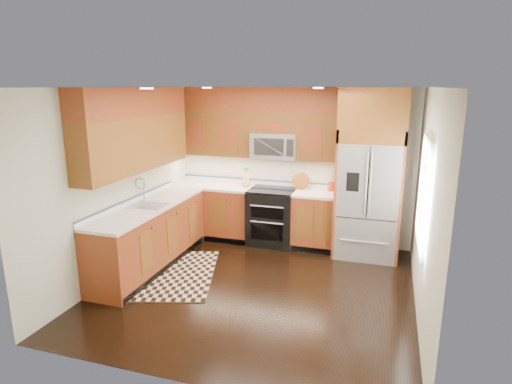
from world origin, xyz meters
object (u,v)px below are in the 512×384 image
(knife_block, at_px, (246,179))
(utensil_crock, at_px, (331,184))
(refrigerator, at_px, (370,174))
(range, at_px, (272,217))
(rug, at_px, (178,274))

(knife_block, xyz_separation_m, utensil_crock, (1.44, 0.08, -0.02))
(knife_block, bearing_deg, refrigerator, -4.88)
(range, relative_size, knife_block, 2.97)
(range, distance_m, knife_block, 0.80)
(rug, bearing_deg, range, 42.84)
(refrigerator, distance_m, rug, 3.22)
(refrigerator, relative_size, knife_block, 8.16)
(range, bearing_deg, utensil_crock, 12.89)
(utensil_crock, bearing_deg, refrigerator, -22.54)
(rug, xyz_separation_m, knife_block, (0.45, 1.74, 1.06))
(range, bearing_deg, refrigerator, -1.40)
(refrigerator, relative_size, rug, 1.57)
(rug, distance_m, utensil_crock, 2.82)
(rug, bearing_deg, refrigerator, 15.54)
(rug, relative_size, utensil_crock, 5.24)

